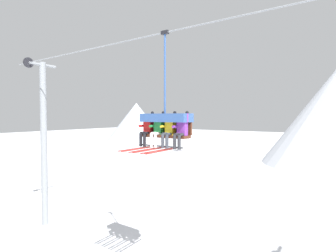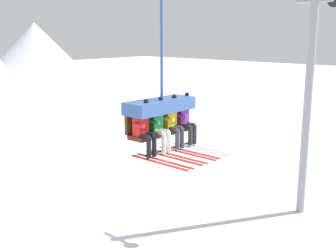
# 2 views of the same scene
# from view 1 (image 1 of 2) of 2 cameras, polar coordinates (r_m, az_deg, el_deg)

# --- Properties ---
(mountain_peak_west) EXTENTS (15.35, 15.35, 9.74)m
(mountain_peak_west) POSITION_cam_1_polar(r_m,az_deg,el_deg) (68.36, -6.90, 0.93)
(mountain_peak_west) COLOR silver
(mountain_peak_west) RESTS_ON ground_plane
(lift_tower_near) EXTENTS (0.36, 1.88, 9.59)m
(lift_tower_near) POSITION_cam_1_polar(r_m,az_deg,el_deg) (16.84, -25.46, -2.83)
(lift_tower_near) COLOR gray
(lift_tower_near) RESTS_ON ground_plane
(lift_cable) EXTENTS (21.35, 0.05, 0.05)m
(lift_cable) POSITION_cam_1_polar(r_m,az_deg,el_deg) (9.49, 1.97, 20.19)
(lift_cable) COLOR gray
(chairlift_chair) EXTENTS (1.89, 0.74, 4.06)m
(chairlift_chair) POSITION_cam_1_polar(r_m,az_deg,el_deg) (9.37, -0.42, 1.23)
(chairlift_chair) COLOR #512819
(skier_red) EXTENTS (0.48, 1.70, 1.34)m
(skier_red) POSITION_cam_1_polar(r_m,az_deg,el_deg) (9.65, -4.71, -0.66)
(skier_red) COLOR red
(skier_green) EXTENTS (0.48, 1.70, 1.34)m
(skier_green) POSITION_cam_1_polar(r_m,az_deg,el_deg) (9.35, -2.38, -0.75)
(skier_green) COLOR #23843D
(skier_yellow) EXTENTS (0.48, 1.70, 1.34)m
(skier_yellow) POSITION_cam_1_polar(r_m,az_deg,el_deg) (9.06, 0.10, -0.84)
(skier_yellow) COLOR yellow
(skier_purple) EXTENTS (0.48, 1.70, 1.34)m
(skier_purple) POSITION_cam_1_polar(r_m,az_deg,el_deg) (8.79, 2.74, -0.93)
(skier_purple) COLOR purple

